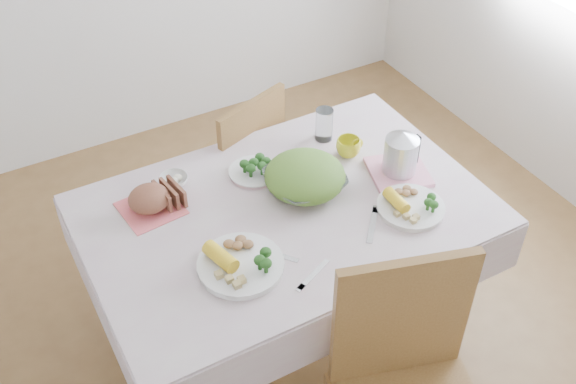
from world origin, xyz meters
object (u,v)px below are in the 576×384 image
yellow_mug (348,147)px  salad_bowl (305,182)px  dinner_plate_left (241,266)px  electric_kettle (401,149)px  chair_far (226,166)px  dinner_plate_right (411,207)px  dining_table (286,277)px

yellow_mug → salad_bowl: bearing=-159.4°
dinner_plate_left → electric_kettle: size_ratio=1.61×
chair_far → dinner_plate_left: 0.99m
chair_far → yellow_mug: size_ratio=8.91×
salad_bowl → chair_far: bearing=95.7°
salad_bowl → yellow_mug: 0.28m
salad_bowl → dinner_plate_right: 0.41m
dinner_plate_left → yellow_mug: size_ratio=2.96×
salad_bowl → electric_kettle: (0.38, -0.10, 0.08)m
chair_far → dinner_plate_left: chair_far is taller
dinner_plate_right → yellow_mug: yellow_mug is taller
dining_table → salad_bowl: size_ratio=4.74×
dining_table → yellow_mug: size_ratio=13.73×
dining_table → yellow_mug: bearing=23.0°
salad_bowl → dinner_plate_left: salad_bowl is taller
salad_bowl → dinner_plate_left: bearing=-147.6°
dinner_plate_left → electric_kettle: bearing=11.3°
dining_table → chair_far: size_ratio=1.54×
dining_table → electric_kettle: (0.49, -0.04, 0.51)m
salad_bowl → dinner_plate_right: bearing=-46.0°
yellow_mug → electric_kettle: size_ratio=0.54×
dining_table → yellow_mug: yellow_mug is taller
dinner_plate_left → yellow_mug: (0.67, 0.35, 0.03)m
chair_far → electric_kettle: (0.44, -0.73, 0.42)m
dining_table → chair_far: bearing=85.4°
salad_bowl → yellow_mug: (0.26, 0.10, 0.00)m
yellow_mug → dining_table: bearing=-157.0°
dinner_plate_right → electric_kettle: size_ratio=1.37×
salad_bowl → yellow_mug: size_ratio=2.90×
salad_bowl → dinner_plate_left: size_ratio=0.98×
dinner_plate_left → yellow_mug: 0.76m
chair_far → dinner_plate_right: chair_far is taller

